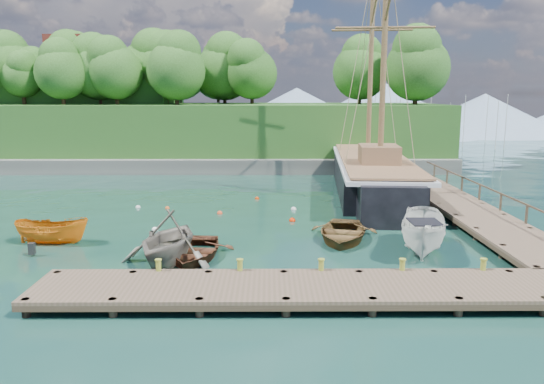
{
  "coord_description": "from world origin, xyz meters",
  "views": [
    {
      "loc": [
        0.06,
        -23.79,
        7.04
      ],
      "look_at": [
        0.24,
        3.22,
        2.0
      ],
      "focal_mm": 35.0,
      "sensor_mm": 36.0,
      "label": 1
    }
  ],
  "objects_px": {
    "cabin_boat_white": "(423,253)",
    "schooner": "(373,178)",
    "rowboat_2": "(342,240)",
    "motorboat_orange": "(53,243)",
    "rowboat_1": "(169,262)",
    "rowboat_0": "(195,258)"
  },
  "relations": [
    {
      "from": "cabin_boat_white",
      "to": "schooner",
      "type": "distance_m",
      "value": 14.45
    },
    {
      "from": "rowboat_2",
      "to": "cabin_boat_white",
      "type": "xyz_separation_m",
      "value": [
        3.35,
        -2.15,
        0.0
      ]
    },
    {
      "from": "motorboat_orange",
      "to": "rowboat_1",
      "type": "bearing_deg",
      "value": -110.51
    },
    {
      "from": "rowboat_1",
      "to": "motorboat_orange",
      "type": "height_order",
      "value": "rowboat_1"
    },
    {
      "from": "motorboat_orange",
      "to": "cabin_boat_white",
      "type": "bearing_deg",
      "value": -90.31
    },
    {
      "from": "rowboat_1",
      "to": "motorboat_orange",
      "type": "bearing_deg",
      "value": 166.56
    },
    {
      "from": "rowboat_0",
      "to": "motorboat_orange",
      "type": "height_order",
      "value": "motorboat_orange"
    },
    {
      "from": "schooner",
      "to": "rowboat_1",
      "type": "bearing_deg",
      "value": -121.7
    },
    {
      "from": "rowboat_0",
      "to": "cabin_boat_white",
      "type": "bearing_deg",
      "value": 9.14
    },
    {
      "from": "rowboat_0",
      "to": "motorboat_orange",
      "type": "distance_m",
      "value": 7.42
    },
    {
      "from": "rowboat_0",
      "to": "rowboat_2",
      "type": "xyz_separation_m",
      "value": [
        6.81,
        2.84,
        0.0
      ]
    },
    {
      "from": "rowboat_0",
      "to": "schooner",
      "type": "relative_size",
      "value": 0.16
    },
    {
      "from": "rowboat_0",
      "to": "rowboat_1",
      "type": "bearing_deg",
      "value": -144.43
    },
    {
      "from": "rowboat_1",
      "to": "cabin_boat_white",
      "type": "relative_size",
      "value": 0.87
    },
    {
      "from": "rowboat_0",
      "to": "rowboat_1",
      "type": "xyz_separation_m",
      "value": [
        -1.02,
        -0.59,
        0.0
      ]
    },
    {
      "from": "rowboat_0",
      "to": "rowboat_2",
      "type": "height_order",
      "value": "rowboat_2"
    },
    {
      "from": "rowboat_0",
      "to": "cabin_boat_white",
      "type": "relative_size",
      "value": 0.83
    },
    {
      "from": "rowboat_1",
      "to": "motorboat_orange",
      "type": "distance_m",
      "value": 6.7
    },
    {
      "from": "rowboat_1",
      "to": "cabin_boat_white",
      "type": "distance_m",
      "value": 11.25
    },
    {
      "from": "rowboat_1",
      "to": "rowboat_2",
      "type": "distance_m",
      "value": 8.54
    },
    {
      "from": "cabin_boat_white",
      "to": "schooner",
      "type": "xyz_separation_m",
      "value": [
        0.48,
        14.4,
        1.11
      ]
    },
    {
      "from": "rowboat_0",
      "to": "schooner",
      "type": "height_order",
      "value": "schooner"
    }
  ]
}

